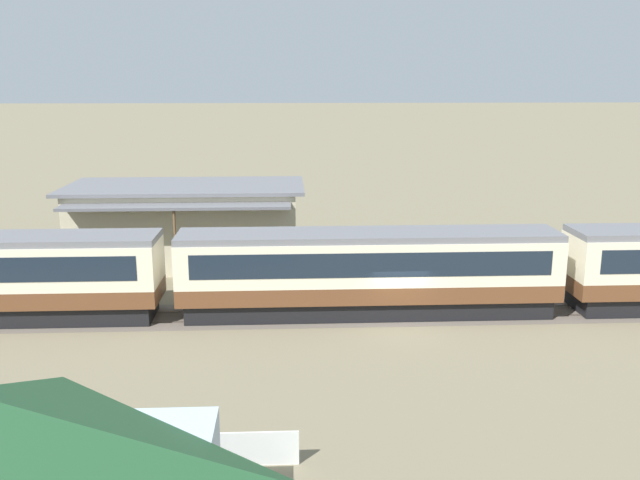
% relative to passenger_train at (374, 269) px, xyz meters
% --- Properties ---
extents(ground_plane, '(600.00, 600.00, 0.00)m').
position_rel_passenger_train_xyz_m(ground_plane, '(1.03, -1.38, -2.22)').
color(ground_plane, '#7A7056').
extents(passenger_train, '(54.98, 2.96, 4.00)m').
position_rel_passenger_train_xyz_m(passenger_train, '(0.00, 0.00, 0.00)').
color(passenger_train, brown).
rests_on(passenger_train, ground_plane).
extents(railway_track, '(119.77, 3.60, 0.04)m').
position_rel_passenger_train_xyz_m(railway_track, '(-1.65, 0.00, -2.21)').
color(railway_track, '#665B51').
rests_on(railway_track, ground_plane).
extents(station_building, '(13.97, 8.06, 4.78)m').
position_rel_passenger_train_xyz_m(station_building, '(-10.03, 9.71, 0.20)').
color(station_building, beige).
rests_on(station_building, ground_plane).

